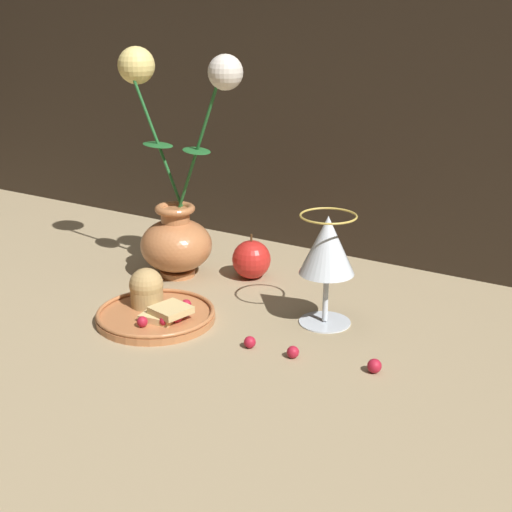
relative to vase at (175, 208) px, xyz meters
name	(u,v)px	position (x,y,z in m)	size (l,w,h in m)	color
ground_plane	(233,310)	(0.16, -0.08, -0.12)	(2.40, 2.40, 0.00)	#9E8966
vase	(175,208)	(0.00, 0.00, 0.00)	(0.23, 0.12, 0.37)	#B77042
plate_with_pastries	(154,307)	(0.08, -0.16, -0.10)	(0.17, 0.17, 0.07)	#B77042
wine_glass	(327,249)	(0.30, -0.04, -0.01)	(0.08, 0.08, 0.16)	silver
apple_beside_vase	(251,260)	(0.11, 0.05, -0.09)	(0.06, 0.06, 0.08)	red
berry_near_plate	(250,342)	(0.25, -0.17, -0.11)	(0.02, 0.02, 0.02)	#AD192D
berry_front_center	(293,352)	(0.31, -0.16, -0.11)	(0.02, 0.02, 0.02)	#AD192D
berry_by_glass_stem	(374,366)	(0.42, -0.14, -0.11)	(0.02, 0.02, 0.02)	#AD192D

